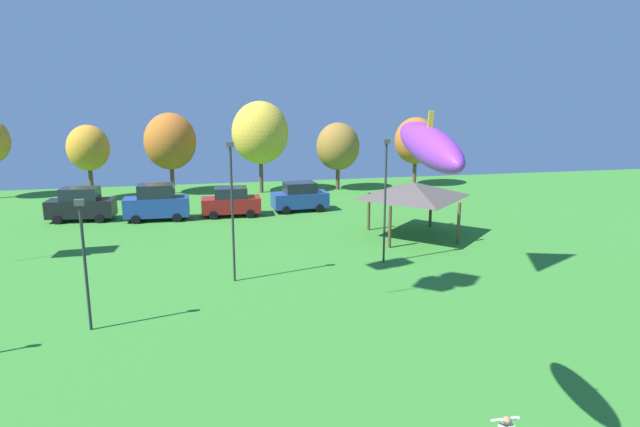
% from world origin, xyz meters
% --- Properties ---
extents(kite_flying_3, '(1.13, 4.11, 1.48)m').
position_xyz_m(kite_flying_3, '(4.22, 15.20, 8.25)').
color(kite_flying_3, purple).
extents(parked_car_leftmost, '(4.81, 2.30, 2.45)m').
position_xyz_m(parked_car_leftmost, '(-9.74, 45.58, 1.20)').
color(parked_car_leftmost, black).
rests_on(parked_car_leftmost, ground).
extents(parked_car_second_from_left, '(4.62, 2.02, 2.66)m').
position_xyz_m(parked_car_second_from_left, '(-4.38, 44.63, 1.29)').
color(parked_car_second_from_left, '#234299').
rests_on(parked_car_second_from_left, ground).
extents(parked_car_third_from_left, '(4.39, 2.14, 2.20)m').
position_xyz_m(parked_car_third_from_left, '(0.98, 44.90, 1.09)').
color(parked_car_third_from_left, maroon).
rests_on(parked_car_third_from_left, ground).
extents(parked_car_rightmost_in_row, '(4.46, 2.35, 2.28)m').
position_xyz_m(parked_car_rightmost_in_row, '(6.35, 45.61, 1.13)').
color(parked_car_rightmost_in_row, '#234299').
rests_on(parked_car_rightmost_in_row, ground).
extents(park_pavilion, '(5.77, 5.74, 3.60)m').
position_xyz_m(park_pavilion, '(12.13, 36.52, 3.08)').
color(park_pavilion, brown).
rests_on(park_pavilion, ground).
extents(light_post_0, '(0.36, 0.20, 5.36)m').
position_xyz_m(light_post_0, '(-5.72, 25.41, 3.07)').
color(light_post_0, '#2D2D33').
rests_on(light_post_0, ground).
extents(light_post_1, '(0.36, 0.20, 6.99)m').
position_xyz_m(light_post_1, '(0.32, 30.14, 3.90)').
color(light_post_1, '#2D2D33').
rests_on(light_post_1, ground).
extents(light_post_2, '(0.36, 0.20, 6.85)m').
position_xyz_m(light_post_2, '(8.65, 31.60, 3.83)').
color(light_post_2, '#2D2D33').
rests_on(light_post_2, ground).
extents(treeline_tree_1, '(3.50, 3.50, 6.41)m').
position_xyz_m(treeline_tree_1, '(-10.35, 53.52, 4.46)').
color(treeline_tree_1, brown).
rests_on(treeline_tree_1, ground).
extents(treeline_tree_2, '(4.59, 4.59, 7.27)m').
position_xyz_m(treeline_tree_2, '(-3.71, 55.28, 4.73)').
color(treeline_tree_2, brown).
rests_on(treeline_tree_2, ground).
extents(treeline_tree_3, '(5.10, 5.10, 8.28)m').
position_xyz_m(treeline_tree_3, '(4.24, 54.12, 5.46)').
color(treeline_tree_3, brown).
rests_on(treeline_tree_3, ground).
extents(treeline_tree_4, '(4.02, 4.02, 6.28)m').
position_xyz_m(treeline_tree_4, '(11.47, 54.24, 4.06)').
color(treeline_tree_4, brown).
rests_on(treeline_tree_4, ground).
extents(treeline_tree_5, '(4.09, 4.09, 6.64)m').
position_xyz_m(treeline_tree_5, '(19.40, 54.92, 4.37)').
color(treeline_tree_5, brown).
rests_on(treeline_tree_5, ground).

